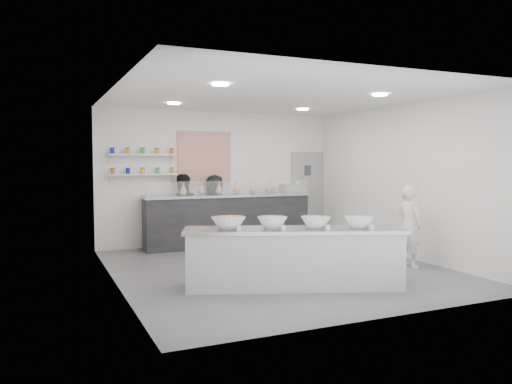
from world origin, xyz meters
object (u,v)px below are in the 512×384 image
prep_counter (294,258)px  espresso_machine (293,194)px  staff_right (215,210)px  staff_left (182,211)px  back_bar (228,220)px  woman_prep (410,226)px  espresso_ledge (283,221)px

prep_counter → espresso_machine: espresso_machine is taller
espresso_machine → staff_right: 2.00m
staff_left → staff_right: (0.76, 0.00, -0.01)m
back_bar → staff_left: (-0.98, 0.25, 0.23)m
back_bar → woman_prep: woman_prep is taller
prep_counter → woman_prep: bearing=30.4°
back_bar → woman_prep: (2.18, -3.36, 0.16)m
woman_prep → prep_counter: bearing=94.5°
woman_prep → espresso_machine: bearing=1.4°
espresso_ledge → woman_prep: size_ratio=0.81×
espresso_machine → woman_prep: bearing=-83.4°
espresso_ledge → staff_right: 1.77m
prep_counter → back_bar: 3.82m
prep_counter → woman_prep: size_ratio=2.23×
espresso_ledge → espresso_machine: espresso_machine is taller
espresso_machine → woman_prep: (0.42, -3.62, -0.37)m
espresso_ledge → staff_right: (-1.74, -0.02, 0.35)m
prep_counter → espresso_ledge: bearing=85.7°
espresso_ledge → staff_right: size_ratio=0.75×
staff_right → espresso_machine: bearing=-178.8°
prep_counter → staff_left: bearing=119.1°
back_bar → staff_right: bearing=133.0°
back_bar → espresso_machine: (1.76, 0.27, 0.52)m
espresso_ledge → back_bar: bearing=-170.1°
back_bar → staff_right: 0.39m
prep_counter → staff_right: 4.06m
espresso_machine → staff_right: size_ratio=0.35×
woman_prep → staff_left: staff_left is taller
espresso_machine → staff_left: (-2.74, -0.02, -0.30)m
espresso_machine → woman_prep: size_ratio=0.38×
prep_counter → woman_prep: woman_prep is taller
woman_prep → espresso_ledge: bearing=5.2°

